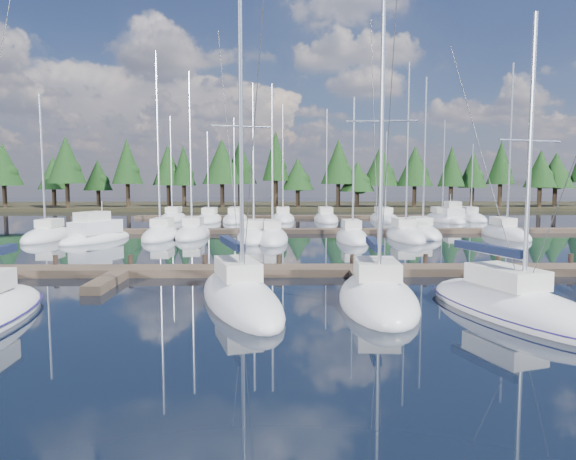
{
  "coord_description": "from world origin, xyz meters",
  "views": [
    {
      "loc": [
        -4.03,
        -8.5,
        4.79
      ],
      "look_at": [
        -3.44,
        22.0,
        1.95
      ],
      "focal_mm": 32.0,
      "sensor_mm": 36.0,
      "label": 1
    }
  ],
  "objects_px": {
    "main_dock": "(357,272)",
    "front_sailboat_4": "(513,308)",
    "motor_yacht_left": "(96,236)",
    "front_sailboat_2": "(240,297)",
    "front_sailboat_3": "(377,297)",
    "motor_yacht_right": "(452,218)"
  },
  "relations": [
    {
      "from": "main_dock",
      "to": "front_sailboat_4",
      "type": "distance_m",
      "value": 9.02
    },
    {
      "from": "front_sailboat_4",
      "to": "motor_yacht_left",
      "type": "distance_m",
      "value": 33.6
    },
    {
      "from": "front_sailboat_2",
      "to": "front_sailboat_3",
      "type": "xyz_separation_m",
      "value": [
        5.43,
        -0.21,
        0.0
      ]
    },
    {
      "from": "front_sailboat_3",
      "to": "motor_yacht_left",
      "type": "bearing_deg",
      "value": 130.19
    },
    {
      "from": "motor_yacht_right",
      "to": "front_sailboat_3",
      "type": "bearing_deg",
      "value": -112.21
    },
    {
      "from": "front_sailboat_2",
      "to": "motor_yacht_left",
      "type": "xyz_separation_m",
      "value": [
        -13.42,
        22.11,
        0.16
      ]
    },
    {
      "from": "front_sailboat_3",
      "to": "front_sailboat_4",
      "type": "height_order",
      "value": "front_sailboat_3"
    },
    {
      "from": "motor_yacht_left",
      "to": "main_dock",
      "type": "bearing_deg",
      "value": -40.55
    },
    {
      "from": "front_sailboat_2",
      "to": "front_sailboat_4",
      "type": "relative_size",
      "value": 1.11
    },
    {
      "from": "front_sailboat_3",
      "to": "front_sailboat_4",
      "type": "relative_size",
      "value": 1.14
    },
    {
      "from": "main_dock",
      "to": "front_sailboat_3",
      "type": "relative_size",
      "value": 3.42
    },
    {
      "from": "main_dock",
      "to": "motor_yacht_left",
      "type": "bearing_deg",
      "value": 139.45
    },
    {
      "from": "front_sailboat_4",
      "to": "motor_yacht_right",
      "type": "height_order",
      "value": "front_sailboat_4"
    },
    {
      "from": "front_sailboat_3",
      "to": "main_dock",
      "type": "bearing_deg",
      "value": 88.84
    },
    {
      "from": "main_dock",
      "to": "front_sailboat_2",
      "type": "relative_size",
      "value": 3.52
    },
    {
      "from": "front_sailboat_3",
      "to": "front_sailboat_2",
      "type": "bearing_deg",
      "value": 177.78
    },
    {
      "from": "front_sailboat_3",
      "to": "motor_yacht_left",
      "type": "relative_size",
      "value": 1.54
    },
    {
      "from": "motor_yacht_left",
      "to": "motor_yacht_right",
      "type": "bearing_deg",
      "value": 29.21
    },
    {
      "from": "main_dock",
      "to": "front_sailboat_3",
      "type": "xyz_separation_m",
      "value": [
        -0.12,
        -6.08,
        0.08
      ]
    },
    {
      "from": "front_sailboat_2",
      "to": "front_sailboat_3",
      "type": "distance_m",
      "value": 5.44
    },
    {
      "from": "motor_yacht_left",
      "to": "motor_yacht_right",
      "type": "relative_size",
      "value": 0.99
    },
    {
      "from": "motor_yacht_left",
      "to": "front_sailboat_3",
      "type": "bearing_deg",
      "value": -49.81
    }
  ]
}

